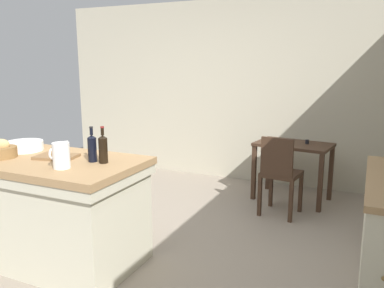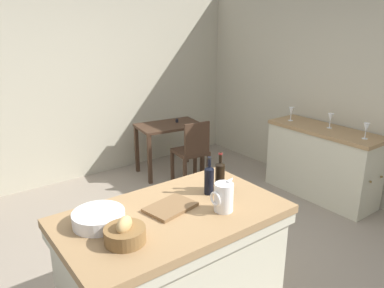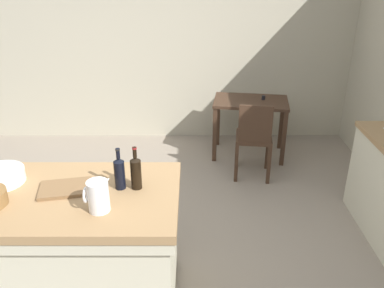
{
  "view_description": "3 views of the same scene",
  "coord_description": "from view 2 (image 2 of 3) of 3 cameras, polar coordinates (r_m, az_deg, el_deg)",
  "views": [
    {
      "loc": [
        1.99,
        -2.94,
        1.71
      ],
      "look_at": [
        0.48,
        0.37,
        0.96
      ],
      "focal_mm": 36.85,
      "sensor_mm": 36.0,
      "label": 1
    },
    {
      "loc": [
        -1.66,
        -2.38,
        2.15
      ],
      "look_at": [
        0.46,
        0.46,
        0.97
      ],
      "focal_mm": 34.82,
      "sensor_mm": 36.0,
      "label": 2
    },
    {
      "loc": [
        0.43,
        -2.75,
        2.32
      ],
      "look_at": [
        0.41,
        0.35,
        0.88
      ],
      "focal_mm": 37.54,
      "sensor_mm": 36.0,
      "label": 3
    }
  ],
  "objects": [
    {
      "name": "island_table",
      "position": [
        2.79,
        -2.79,
        -17.99
      ],
      "size": [
        1.53,
        0.89,
        0.92
      ],
      "color": "#99754C",
      "rests_on": "ground"
    },
    {
      "name": "wall_right",
      "position": [
        4.95,
        23.87,
        6.98
      ],
      "size": [
        0.12,
        5.2,
        2.6
      ],
      "primitive_type": "cube",
      "color": "#B2AA93",
      "rests_on": "ground"
    },
    {
      "name": "wooden_chair",
      "position": [
        4.93,
        0.05,
        -1.08
      ],
      "size": [
        0.45,
        0.45,
        0.92
      ],
      "color": "#3D281C",
      "rests_on": "ground"
    },
    {
      "name": "wine_bottle_dark",
      "position": [
        2.83,
        4.31,
        -4.76
      ],
      "size": [
        0.07,
        0.07,
        0.3
      ],
      "color": "black",
      "rests_on": "island_table"
    },
    {
      "name": "ground_plane",
      "position": [
        3.61,
        -1.58,
        -18.11
      ],
      "size": [
        6.76,
        6.76,
        0.0
      ],
      "primitive_type": "plane",
      "color": "gray"
    },
    {
      "name": "wine_glass_far_left",
      "position": [
        4.54,
        25.13,
        2.24
      ],
      "size": [
        0.07,
        0.07,
        0.18
      ],
      "color": "white",
      "rests_on": "side_cabinet"
    },
    {
      "name": "pitcher",
      "position": [
        2.54,
        4.86,
        -8.06
      ],
      "size": [
        0.17,
        0.13,
        0.24
      ],
      "color": "white",
      "rests_on": "island_table"
    },
    {
      "name": "wall_back",
      "position": [
        5.32,
        -18.25,
        8.31
      ],
      "size": [
        5.32,
        0.12,
        2.6
      ],
      "primitive_type": "cube",
      "color": "#B2AA93",
      "rests_on": "ground"
    },
    {
      "name": "wine_glass_left",
      "position": [
        4.84,
        20.45,
        3.75
      ],
      "size": [
        0.07,
        0.07,
        0.18
      ],
      "color": "white",
      "rests_on": "side_cabinet"
    },
    {
      "name": "wine_bottle_amber",
      "position": [
        2.76,
        2.63,
        -5.38
      ],
      "size": [
        0.07,
        0.07,
        0.29
      ],
      "color": "black",
      "rests_on": "island_table"
    },
    {
      "name": "cutting_board",
      "position": [
        2.6,
        -3.32,
        -9.64
      ],
      "size": [
        0.37,
        0.29,
        0.02
      ],
      "primitive_type": "cube",
      "rotation": [
        0.0,
        0.0,
        0.2
      ],
      "color": "brown",
      "rests_on": "island_table"
    },
    {
      "name": "side_cabinet",
      "position": [
        4.96,
        19.22,
        -2.69
      ],
      "size": [
        0.52,
        1.42,
        0.9
      ],
      "color": "#99754C",
      "rests_on": "ground"
    },
    {
      "name": "bread_basket",
      "position": [
        2.26,
        -10.25,
        -13.32
      ],
      "size": [
        0.24,
        0.24,
        0.16
      ],
      "color": "brown",
      "rests_on": "island_table"
    },
    {
      "name": "wash_bowl",
      "position": [
        2.47,
        -14.09,
        -10.93
      ],
      "size": [
        0.33,
        0.33,
        0.09
      ],
      "primitive_type": "cylinder",
      "color": "white",
      "rests_on": "island_table"
    },
    {
      "name": "writing_desk",
      "position": [
        5.38,
        -3.51,
        1.81
      ],
      "size": [
        0.97,
        0.68,
        0.78
      ],
      "color": "#3D281C",
      "rests_on": "ground"
    },
    {
      "name": "wine_glass_middle",
      "position": [
        5.05,
        14.95,
        4.83
      ],
      "size": [
        0.07,
        0.07,
        0.18
      ],
      "color": "white",
      "rests_on": "side_cabinet"
    }
  ]
}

